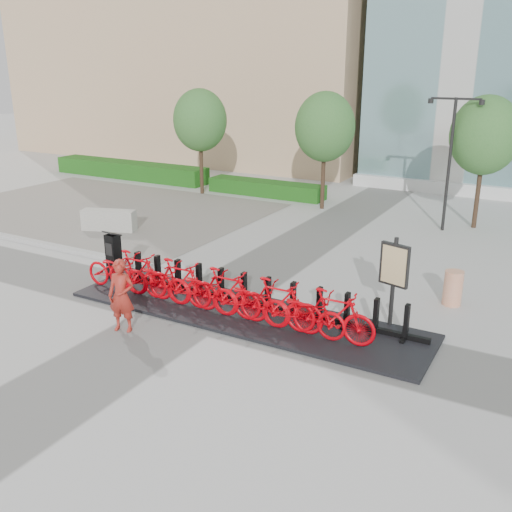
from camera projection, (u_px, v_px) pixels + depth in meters
The scene contains 26 objects.
ground at pixel (195, 309), 14.97m from camera, with size 120.00×120.00×0.00m, color #B6B6B6.
gravel_patch at pixel (102, 209), 25.41m from camera, with size 14.00×14.00×0.00m, color slate.
curb at pixel (3, 236), 21.17m from camera, with size 14.00×0.25×0.15m, color #A6A6A4.
hedge_a at pixel (130, 170), 32.50m from camera, with size 10.00×1.40×0.90m, color #1D5A18.
hedge_b at pixel (266, 188), 28.10m from camera, with size 6.00×1.20×0.70m, color #1D5A18.
tree_0 at pixel (200, 120), 27.48m from camera, with size 2.60×2.60×5.10m.
tree_1 at pixel (325, 127), 24.46m from camera, with size 2.60×2.60×5.10m.
tree_2 at pixel (485, 136), 21.44m from camera, with size 2.60×2.60×5.10m.
streetlamp at pixel (451, 149), 21.22m from camera, with size 2.00×0.20×5.00m.
dock_pad at pixel (243, 314), 14.60m from camera, with size 9.60×2.40×0.08m, color black.
dock_rail_posts at pixel (254, 291), 14.82m from camera, with size 8.02×0.50×0.85m, color black, non-canonical shape.
bike_0 at pixel (117, 271), 15.94m from camera, with size 0.73×2.09×1.10m, color #CC000A.
bike_1 at pixel (137, 273), 15.59m from camera, with size 0.57×2.03×1.22m, color #CC000A.
bike_2 at pixel (158, 280), 15.27m from camera, with size 0.73×2.09×1.10m, color #CC000A.
bike_3 at pixel (179, 282), 14.92m from camera, with size 0.57×2.03×1.22m, color #CC000A.
bike_4 at pixel (202, 289), 14.60m from camera, with size 0.73×2.09×1.10m, color #CC000A.
bike_5 at pixel (226, 292), 14.25m from camera, with size 0.57×2.03×1.22m, color #CC000A.
bike_6 at pixel (251, 300), 13.93m from camera, with size 0.73×2.09×1.10m, color #CC000A.
bike_7 at pixel (277, 304), 13.58m from camera, with size 0.57×2.03×1.22m, color #CC000A.
bike_8 at pixel (304, 312), 13.26m from camera, with size 0.73×2.09×1.10m, color #CC000A.
bike_9 at pixel (333, 316), 12.91m from camera, with size 0.57×2.03×1.22m, color #CC000A.
kiosk at pixel (114, 255), 16.75m from camera, with size 0.48×0.42×1.46m.
worker_red at pixel (121, 296), 13.51m from camera, with size 0.65×0.43×1.78m, color #A0271D.
construction_barrel at pixel (453, 288), 15.11m from camera, with size 0.49×0.49×0.95m, color #E55513.
jersey_barrier at pixel (109, 220), 22.06m from camera, with size 2.08×0.57×0.81m, color #B6B4A6.
map_sign at pixel (394, 269), 13.47m from camera, with size 0.75×0.31×2.28m.
Camera 1 is at (8.14, -11.21, 6.05)m, focal length 40.00 mm.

